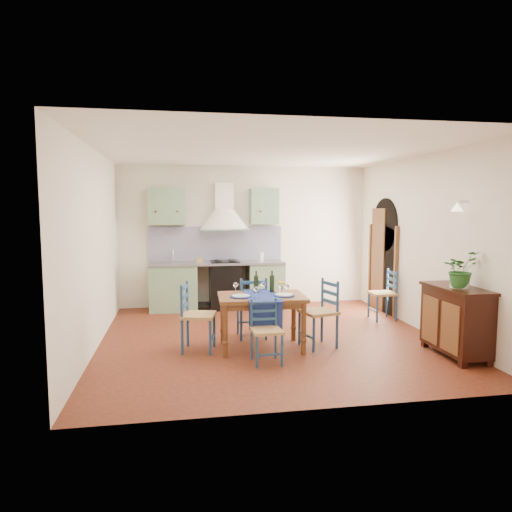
{
  "coord_description": "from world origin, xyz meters",
  "views": [
    {
      "loc": [
        -1.35,
        -6.62,
        1.96
      ],
      "look_at": [
        -0.16,
        0.3,
        1.22
      ],
      "focal_mm": 32.0,
      "sensor_mm": 36.0,
      "label": 1
    }
  ],
  "objects_px": {
    "dining_table": "(262,302)",
    "sideboard": "(456,318)",
    "potted_plant": "(461,269)",
    "chair_near": "(266,331)"
  },
  "relations": [
    {
      "from": "dining_table",
      "to": "sideboard",
      "type": "bearing_deg",
      "value": -16.85
    },
    {
      "from": "dining_table",
      "to": "chair_near",
      "type": "height_order",
      "value": "dining_table"
    },
    {
      "from": "chair_near",
      "to": "sideboard",
      "type": "bearing_deg",
      "value": -3.92
    },
    {
      "from": "sideboard",
      "to": "potted_plant",
      "type": "xyz_separation_m",
      "value": [
        -0.01,
        -0.07,
        0.67
      ]
    },
    {
      "from": "chair_near",
      "to": "sideboard",
      "type": "xyz_separation_m",
      "value": [
        2.53,
        -0.17,
        0.09
      ]
    },
    {
      "from": "potted_plant",
      "to": "sideboard",
      "type": "bearing_deg",
      "value": 83.05
    },
    {
      "from": "dining_table",
      "to": "chair_near",
      "type": "bearing_deg",
      "value": -95.3
    },
    {
      "from": "potted_plant",
      "to": "chair_near",
      "type": "bearing_deg",
      "value": 174.51
    },
    {
      "from": "chair_near",
      "to": "potted_plant",
      "type": "bearing_deg",
      "value": -5.49
    },
    {
      "from": "sideboard",
      "to": "potted_plant",
      "type": "height_order",
      "value": "potted_plant"
    }
  ]
}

